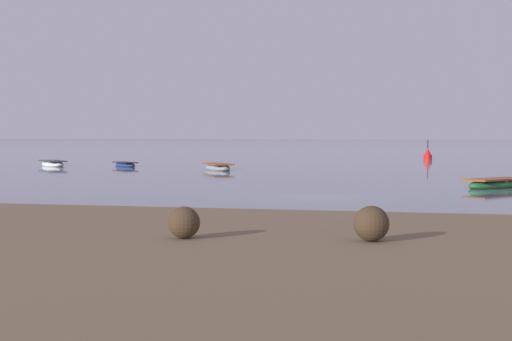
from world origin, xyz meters
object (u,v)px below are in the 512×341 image
at_px(rowboat_moored_6, 495,184).
at_px(channel_buoy, 428,155).
at_px(rowboat_moored_5, 125,165).
at_px(rowboat_moored_7, 53,164).
at_px(rowboat_moored_0, 218,167).

distance_m(rowboat_moored_6, channel_buoy, 49.07).
distance_m(rowboat_moored_5, rowboat_moored_6, 36.82).
distance_m(rowboat_moored_6, rowboat_moored_7, 41.83).
bearing_deg(rowboat_moored_6, rowboat_moored_0, -95.44).
distance_m(rowboat_moored_5, rowboat_moored_7, 6.45).
distance_m(rowboat_moored_0, rowboat_moored_6, 26.43).
relative_size(rowboat_moored_5, rowboat_moored_7, 0.77).
relative_size(rowboat_moored_5, rowboat_moored_6, 0.77).
bearing_deg(rowboat_moored_5, channel_buoy, 94.64).
distance_m(rowboat_moored_0, rowboat_moored_5, 10.64).
height_order(rowboat_moored_0, rowboat_moored_5, rowboat_moored_0).
relative_size(rowboat_moored_5, channel_buoy, 1.45).
relative_size(rowboat_moored_0, rowboat_moored_7, 1.08).
relative_size(rowboat_moored_0, channel_buoy, 2.03).
xyz_separation_m(rowboat_moored_5, channel_buoy, (24.01, 26.93, 0.31)).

